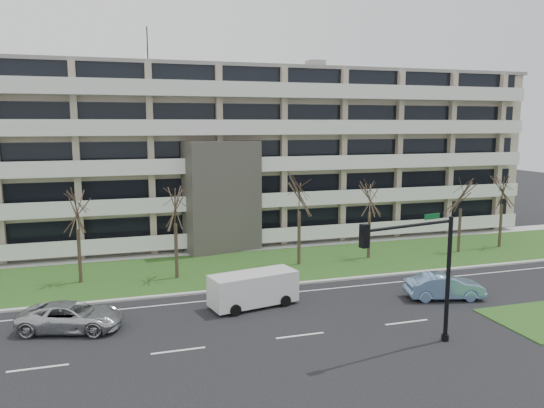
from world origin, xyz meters
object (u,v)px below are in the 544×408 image
object	(u,v)px
traffic_signal	(421,263)
blue_sedan	(444,286)
silver_pickup	(71,317)
white_van	(254,286)

from	to	relation	value
traffic_signal	blue_sedan	bearing A→B (deg)	35.04
silver_pickup	traffic_signal	distance (m)	17.48
blue_sedan	white_van	distance (m)	11.41
silver_pickup	white_van	bearing A→B (deg)	-69.25
silver_pickup	traffic_signal	world-z (taller)	traffic_signal
blue_sedan	white_van	world-z (taller)	white_van
white_van	traffic_signal	size ratio (longest dim) A/B	0.84
white_van	traffic_signal	world-z (taller)	traffic_signal
silver_pickup	blue_sedan	xyz separation A→B (m)	(21.04, -1.40, 0.04)
blue_sedan	traffic_signal	bearing A→B (deg)	150.23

